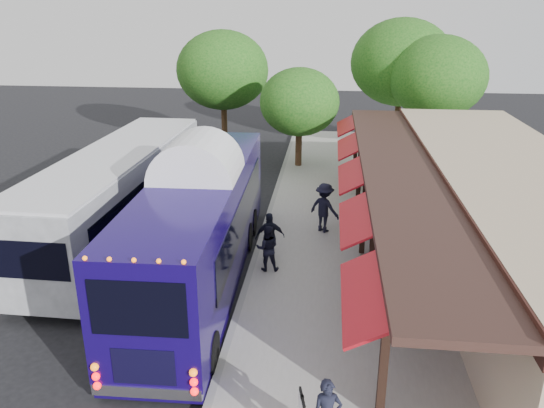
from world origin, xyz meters
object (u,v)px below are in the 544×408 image
at_px(ped_b, 267,248).
at_px(city_bus, 119,190).
at_px(ped_d, 324,208).
at_px(coach_bus, 200,221).
at_px(ped_c, 270,237).

bearing_deg(ped_b, city_bus, -28.50).
relative_size(ped_b, ped_d, 0.81).
bearing_deg(ped_d, city_bus, 40.65).
bearing_deg(coach_bus, ped_c, 32.69).
relative_size(ped_c, ped_d, 0.89).
relative_size(ped_b, ped_c, 0.91).
distance_m(city_bus, ped_b, 6.48).
bearing_deg(ped_d, ped_c, 89.78).
height_order(ped_b, ped_c, ped_c).
bearing_deg(coach_bus, ped_b, 16.57).
relative_size(coach_bus, ped_d, 6.20).
xyz_separation_m(city_bus, ped_c, (5.93, -1.72, -0.88)).
bearing_deg(ped_c, ped_d, -136.85).
bearing_deg(coach_bus, ped_d, 45.76).
xyz_separation_m(city_bus, ped_d, (7.73, 1.06, -0.77)).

